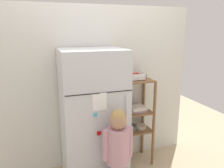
% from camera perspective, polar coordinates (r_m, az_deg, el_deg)
% --- Properties ---
extents(kitchen_wall_back, '(2.54, 0.03, 2.06)m').
position_cam_1_polar(kitchen_wall_back, '(2.93, -3.55, -0.93)').
color(kitchen_wall_back, silver).
rests_on(kitchen_wall_back, ground).
extents(refrigerator, '(0.72, 0.63, 1.56)m').
position_cam_1_polar(refrigerator, '(2.67, -4.77, -8.09)').
color(refrigerator, silver).
rests_on(refrigerator, ground).
extents(child_standing, '(0.32, 0.24, 1.00)m').
position_cam_1_polar(child_standing, '(2.39, 1.51, -15.39)').
color(child_standing, '#523947').
rests_on(child_standing, ground).
extents(pantry_shelf_unit, '(0.40, 0.34, 1.15)m').
position_cam_1_polar(pantry_shelf_unit, '(3.01, 6.14, -7.81)').
color(pantry_shelf_unit, brown).
rests_on(pantry_shelf_unit, ground).
extents(fruit_bin, '(0.21, 0.17, 0.08)m').
position_cam_1_polar(fruit_bin, '(2.88, 5.94, 1.96)').
color(fruit_bin, white).
rests_on(fruit_bin, pantry_shelf_unit).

